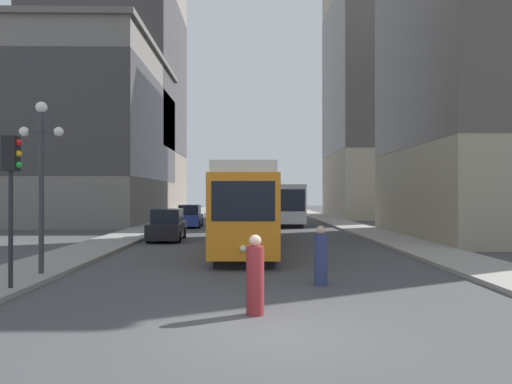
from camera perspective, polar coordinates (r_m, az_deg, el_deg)
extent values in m
plane|color=#424244|center=(9.38, 1.88, -16.90)|extent=(200.00, 200.00, 0.00)
cube|color=gray|center=(49.61, -9.64, -3.27)|extent=(2.84, 120.00, 0.15)
cube|color=gray|center=(49.75, 8.68, -3.26)|extent=(2.84, 120.00, 0.15)
cube|color=black|center=(23.51, -0.89, -6.39)|extent=(2.59, 13.20, 0.35)
cube|color=orange|center=(23.39, -0.89, -2.18)|extent=(3.01, 14.36, 3.10)
cube|color=black|center=(23.38, -0.89, -0.47)|extent=(3.02, 13.79, 1.08)
cube|color=silver|center=(23.40, -0.89, 2.15)|extent=(2.79, 14.07, 0.44)
cube|color=black|center=(16.26, -1.57, -1.11)|extent=(2.21, 0.14, 1.40)
sphere|color=#F2EACC|center=(16.29, -1.58, -6.90)|extent=(0.24, 0.24, 0.24)
cube|color=black|center=(42.43, 3.63, -3.65)|extent=(2.45, 11.23, 0.35)
cube|color=#B7B7BA|center=(42.37, 3.63, -1.32)|extent=(2.86, 12.21, 3.10)
cube|color=black|center=(42.36, 3.63, -0.59)|extent=(2.88, 11.72, 1.30)
cube|color=black|center=(36.32, 4.16, -1.01)|extent=(2.31, 0.14, 1.71)
cylinder|color=black|center=(37.23, -9.60, -3.90)|extent=(0.19, 0.64, 0.64)
cylinder|color=black|center=(39.87, -9.08, -3.66)|extent=(0.19, 0.64, 0.64)
cylinder|color=black|center=(37.04, -6.97, -3.92)|extent=(0.19, 0.64, 0.64)
cylinder|color=black|center=(39.69, -6.63, -3.67)|extent=(0.19, 0.64, 0.64)
cube|color=navy|center=(38.43, -8.06, -3.37)|extent=(1.86, 4.32, 0.84)
cube|color=black|center=(38.50, -8.05, -2.14)|extent=(1.62, 2.38, 0.80)
cylinder|color=black|center=(26.61, -13.00, -5.35)|extent=(0.21, 0.65, 0.64)
cylinder|color=black|center=(29.61, -12.02, -4.84)|extent=(0.21, 0.65, 0.64)
cylinder|color=black|center=(26.38, -9.32, -5.40)|extent=(0.21, 0.65, 0.64)
cylinder|color=black|center=(29.40, -8.71, -4.87)|extent=(0.21, 0.65, 0.64)
cube|color=black|center=(27.96, -10.75, -4.53)|extent=(2.01, 4.99, 0.84)
cube|color=black|center=(28.04, -10.72, -2.84)|extent=(1.70, 2.77, 0.80)
cylinder|color=maroon|center=(10.60, -0.10, -10.71)|extent=(0.40, 0.40, 1.52)
sphere|color=tan|center=(10.48, -0.10, -5.95)|extent=(0.27, 0.27, 0.27)
cylinder|color=navy|center=(14.09, 7.88, -8.16)|extent=(0.39, 0.39, 1.50)
sphere|color=tan|center=(14.00, 7.88, -4.64)|extent=(0.27, 0.27, 0.27)
cylinder|color=#232328|center=(14.31, -27.68, -2.16)|extent=(0.12, 0.12, 4.11)
cube|color=black|center=(14.35, -27.67, 4.15)|extent=(0.36, 0.36, 0.95)
sphere|color=red|center=(14.29, -26.94, 5.39)|extent=(0.18, 0.18, 0.18)
sphere|color=gold|center=(14.26, -26.95, 4.18)|extent=(0.18, 0.18, 0.18)
sphere|color=green|center=(14.24, -26.95, 2.96)|extent=(0.18, 0.18, 0.18)
cylinder|color=#333338|center=(16.50, -24.66, -0.08)|extent=(0.16, 0.16, 5.16)
sphere|color=white|center=(16.74, -24.64, 9.35)|extent=(0.36, 0.36, 0.36)
sphere|color=white|center=(16.85, -26.37, 6.60)|extent=(0.31, 0.31, 0.31)
sphere|color=white|center=(16.41, -22.87, 6.78)|extent=(0.31, 0.31, 0.31)
cube|color=#333338|center=(16.63, -24.64, 6.69)|extent=(1.10, 0.06, 0.06)
cube|color=slate|center=(49.40, -21.03, 6.07)|extent=(15.93, 21.56, 16.23)
cube|color=#383538|center=(49.49, -21.03, 7.00)|extent=(15.97, 21.60, 9.74)
cube|color=#5F5B56|center=(51.00, -21.01, 15.45)|extent=(16.53, 22.16, 0.50)
cube|color=slate|center=(62.19, -16.97, 11.83)|extent=(15.78, 18.71, 31.40)
cube|color=#3D3838|center=(62.54, -16.97, 13.24)|extent=(15.82, 18.75, 18.84)
cube|color=#B2A893|center=(57.95, 17.03, 11.74)|extent=(15.58, 14.50, 29.44)
cube|color=#595451|center=(58.27, 17.03, 13.15)|extent=(15.62, 14.54, 17.66)
cube|color=gray|center=(33.58, 27.29, 14.24)|extent=(11.31, 14.13, 22.15)
cube|color=#494440|center=(33.87, 27.29, 16.05)|extent=(11.35, 14.17, 13.29)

